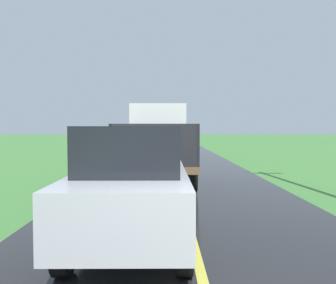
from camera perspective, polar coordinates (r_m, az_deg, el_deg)
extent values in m
cube|color=#2D2D30|center=(11.50, -1.84, -4.07)|extent=(0.90, 5.51, 0.24)
cube|color=brown|center=(11.48, -1.84, -3.07)|extent=(2.30, 5.80, 0.20)
cube|color=silver|center=(13.38, -1.64, 2.21)|extent=(2.10, 1.90, 1.90)
cube|color=black|center=(14.33, -1.56, 3.55)|extent=(1.78, 0.02, 0.76)
cube|color=#232328|center=(10.55, -8.01, -0.04)|extent=(0.08, 3.85, 1.10)
cube|color=#232328|center=(10.49, 4.09, -0.04)|extent=(0.08, 3.85, 1.10)
cube|color=#232328|center=(8.58, -2.32, -0.57)|extent=(2.30, 0.08, 1.10)
cube|color=#232328|center=(12.34, -1.74, 0.33)|extent=(2.30, 0.08, 1.10)
cylinder|color=black|center=(13.36, -6.16, -3.61)|extent=(0.28, 1.00, 1.00)
cylinder|color=black|center=(13.32, 2.89, -3.62)|extent=(0.28, 1.00, 1.00)
cylinder|color=black|center=(10.02, -8.11, -5.63)|extent=(0.28, 1.00, 1.00)
cylinder|color=black|center=(9.96, 4.01, -5.66)|extent=(0.28, 1.00, 1.00)
ellipsoid|color=#91C833|center=(11.43, -3.50, -1.57)|extent=(0.41, 0.41, 0.51)
ellipsoid|color=#89B032|center=(11.27, -0.52, -0.11)|extent=(0.56, 0.67, 0.46)
ellipsoid|color=#91C227|center=(9.45, -0.45, 1.40)|extent=(0.51, 0.59, 0.40)
ellipsoid|color=#98C02F|center=(11.14, 2.44, -1.64)|extent=(0.60, 0.67, 0.43)
ellipsoid|color=#8DBA2F|center=(10.83, -2.43, -0.31)|extent=(0.48, 0.45, 0.51)
ellipsoid|color=#95BC36|center=(10.57, -4.03, 1.39)|extent=(0.59, 0.59, 0.40)
ellipsoid|color=#89B035|center=(9.53, -0.35, -0.64)|extent=(0.43, 0.39, 0.43)
ellipsoid|color=#87BB22|center=(11.77, -0.26, 0.17)|extent=(0.51, 0.66, 0.42)
cube|color=#2D2D30|center=(22.09, -0.62, -0.96)|extent=(0.90, 5.51, 0.24)
cube|color=brown|center=(22.08, -0.62, -0.44)|extent=(2.30, 5.80, 0.20)
cube|color=red|center=(24.00, -0.60, 2.29)|extent=(2.10, 1.90, 1.90)
cube|color=black|center=(24.96, -0.60, 3.06)|extent=(1.78, 0.02, 0.76)
cube|color=#2D517F|center=(21.11, -3.64, 1.19)|extent=(0.08, 3.85, 1.10)
cube|color=#2D517F|center=(21.10, 2.39, 1.19)|extent=(0.08, 3.85, 1.10)
cube|color=#2D517F|center=(19.19, -0.65, 1.07)|extent=(2.30, 0.08, 1.10)
cube|color=#2D517F|center=(22.96, -0.61, 1.29)|extent=(2.30, 0.08, 1.10)
cylinder|color=black|center=(23.91, -3.12, -0.95)|extent=(0.28, 1.00, 1.00)
cylinder|color=black|center=(23.91, 1.91, -0.95)|extent=(0.28, 1.00, 1.00)
cylinder|color=black|center=(20.53, -3.57, -1.50)|extent=(0.28, 1.00, 1.00)
cylinder|color=black|center=(20.52, 2.30, -1.50)|extent=(0.28, 1.00, 1.00)
ellipsoid|color=#9BC026|center=(21.08, -2.25, 0.15)|extent=(0.49, 0.60, 0.38)
ellipsoid|color=#99B026|center=(20.50, 1.35, 1.92)|extent=(0.48, 0.49, 0.45)
ellipsoid|color=#9DBC25|center=(20.87, -0.22, 0.26)|extent=(0.54, 0.65, 0.51)
ellipsoid|color=#86BE30|center=(20.47, -2.14, 1.06)|extent=(0.47, 0.58, 0.44)
ellipsoid|color=#87B329|center=(20.74, 1.47, 0.10)|extent=(0.52, 0.62, 0.41)
ellipsoid|color=#98C721|center=(21.35, -0.04, 0.18)|extent=(0.42, 0.50, 0.40)
cube|color=#B7BABF|center=(5.66, -5.87, -8.59)|extent=(1.70, 4.10, 0.80)
cube|color=black|center=(5.37, -6.11, -1.12)|extent=(1.44, 2.05, 0.70)
cylinder|color=black|center=(7.11, -11.16, -10.45)|extent=(0.20, 0.64, 0.64)
cylinder|color=black|center=(6.99, 1.57, -10.62)|extent=(0.20, 0.64, 0.64)
cylinder|color=black|center=(4.73, -17.17, -17.15)|extent=(0.20, 0.64, 0.64)
cylinder|color=black|center=(4.55, 2.73, -17.84)|extent=(0.20, 0.64, 0.64)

